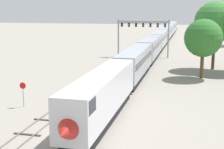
% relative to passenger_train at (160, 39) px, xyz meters
% --- Properties ---
extents(ground_plane, '(400.00, 400.00, 0.00)m').
position_rel_passenger_train_xyz_m(ground_plane, '(-2.00, -64.50, -2.61)').
color(ground_plane, gray).
extents(track_main, '(2.60, 200.00, 0.16)m').
position_rel_passenger_train_xyz_m(track_main, '(0.00, -4.50, -2.55)').
color(track_main, slate).
rests_on(track_main, ground).
extents(track_near, '(2.60, 160.00, 0.16)m').
position_rel_passenger_train_xyz_m(track_near, '(-5.50, -24.50, -2.55)').
color(track_near, slate).
rests_on(track_near, ground).
extents(passenger_train, '(3.04, 141.57, 4.80)m').
position_rel_passenger_train_xyz_m(passenger_train, '(0.00, 0.00, 0.00)').
color(passenger_train, silver).
rests_on(passenger_train, ground).
extents(signal_gantry, '(12.10, 0.49, 8.65)m').
position_rel_passenger_train_xyz_m(signal_gantry, '(-2.25, -16.73, 3.77)').
color(signal_gantry, '#999BA0').
rests_on(signal_gantry, ground).
extents(stop_sign, '(0.76, 0.08, 2.88)m').
position_rel_passenger_train_xyz_m(stop_sign, '(-10.00, -58.67, -0.74)').
color(stop_sign, gray).
rests_on(stop_sign, ground).
extents(trackside_tree_mid, '(6.05, 6.05, 9.51)m').
position_rel_passenger_train_xyz_m(trackside_tree_mid, '(10.34, -37.47, 3.84)').
color(trackside_tree_mid, brown).
rests_on(trackside_tree_mid, ground).
extents(trackside_tree_right, '(7.48, 7.48, 12.40)m').
position_rel_passenger_train_xyz_m(trackside_tree_right, '(12.56, -29.10, 6.02)').
color(trackside_tree_right, brown).
rests_on(trackside_tree_right, ground).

